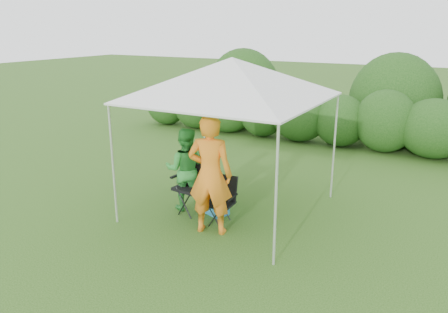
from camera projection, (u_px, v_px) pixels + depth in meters
The scene contains 9 objects.
ground at pixel (218, 218), 7.91m from camera, with size 70.00×70.00×0.00m, color #365F1E.
hedge at pixel (325, 117), 12.64m from camera, with size 12.58×1.53×1.80m.
canopy at pixel (232, 79), 7.62m from camera, with size 3.10×3.10×2.83m.
chair_right at pixel (222, 197), 7.65m from camera, with size 0.54×0.49×0.84m.
chair_left at pixel (196, 180), 8.08m from camera, with size 0.73×0.67×1.08m.
man at pixel (210, 175), 7.12m from camera, with size 0.74×0.49×2.03m, color orange.
woman at pixel (185, 169), 8.13m from camera, with size 0.76×0.59×1.57m, color green.
cooler at pixel (216, 204), 8.06m from camera, with size 0.53×0.45×0.37m.
bottle at pixel (218, 189), 7.90m from camera, with size 0.07×0.07×0.27m, color #592D0C.
Camera 1 is at (3.60, -6.30, 3.35)m, focal length 35.00 mm.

